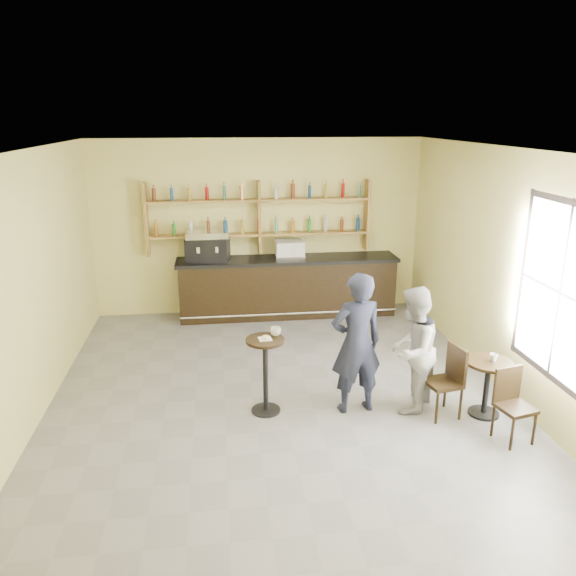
{
  "coord_description": "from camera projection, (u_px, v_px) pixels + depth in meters",
  "views": [
    {
      "loc": [
        -0.75,
        -6.69,
        3.59
      ],
      "look_at": [
        0.2,
        0.8,
        1.25
      ],
      "focal_mm": 35.0,
      "sensor_mm": 36.0,
      "label": 1
    }
  ],
  "objects": [
    {
      "name": "floor",
      "position": [
        281.0,
        395.0,
        7.49
      ],
      "size": [
        7.0,
        7.0,
        0.0
      ],
      "primitive_type": "plane",
      "color": "slate",
      "rests_on": "ground"
    },
    {
      "name": "ceiling",
      "position": [
        280.0,
        149.0,
        6.55
      ],
      "size": [
        7.0,
        7.0,
        0.0
      ],
      "primitive_type": "plane",
      "rotation": [
        3.14,
        0.0,
        0.0
      ],
      "color": "white",
      "rests_on": "wall_back"
    },
    {
      "name": "wall_back",
      "position": [
        259.0,
        227.0,
        10.34
      ],
      "size": [
        7.0,
        0.0,
        7.0
      ],
      "primitive_type": "plane",
      "rotation": [
        1.57,
        0.0,
        0.0
      ],
      "color": "#E4DA81",
      "rests_on": "floor"
    },
    {
      "name": "wall_front",
      "position": [
        340.0,
        430.0,
        3.7
      ],
      "size": [
        7.0,
        0.0,
        7.0
      ],
      "primitive_type": "plane",
      "rotation": [
        -1.57,
        0.0,
        0.0
      ],
      "color": "#E4DA81",
      "rests_on": "floor"
    },
    {
      "name": "wall_left",
      "position": [
        30.0,
        290.0,
        6.66
      ],
      "size": [
        0.0,
        7.0,
        7.0
      ],
      "primitive_type": "plane",
      "rotation": [
        1.57,
        0.0,
        1.57
      ],
      "color": "#E4DA81",
      "rests_on": "floor"
    },
    {
      "name": "wall_right",
      "position": [
        506.0,
        273.0,
        7.38
      ],
      "size": [
        0.0,
        7.0,
        7.0
      ],
      "primitive_type": "plane",
      "rotation": [
        1.57,
        0.0,
        -1.57
      ],
      "color": "#E4DA81",
      "rests_on": "floor"
    },
    {
      "name": "window_pane",
      "position": [
        560.0,
        293.0,
        6.21
      ],
      "size": [
        0.0,
        2.0,
        2.0
      ],
      "primitive_type": "plane",
      "rotation": [
        1.57,
        0.0,
        -1.57
      ],
      "color": "white",
      "rests_on": "wall_right"
    },
    {
      "name": "window_frame",
      "position": [
        560.0,
        293.0,
        6.21
      ],
      "size": [
        0.04,
        1.7,
        2.1
      ],
      "primitive_type": null,
      "color": "black",
      "rests_on": "wall_right"
    },
    {
      "name": "shelf_unit",
      "position": [
        259.0,
        217.0,
        10.15
      ],
      "size": [
        4.0,
        0.26,
        1.4
      ],
      "primitive_type": null,
      "color": "brown",
      "rests_on": "wall_back"
    },
    {
      "name": "liquor_bottles",
      "position": [
        259.0,
        208.0,
        10.1
      ],
      "size": [
        3.68,
        0.1,
        1.0
      ],
      "primitive_type": null,
      "color": "#8C5919",
      "rests_on": "shelf_unit"
    },
    {
      "name": "bar_counter",
      "position": [
        288.0,
        287.0,
        10.38
      ],
      "size": [
        4.02,
        0.79,
        1.09
      ],
      "primitive_type": null,
      "color": "black",
      "rests_on": "floor"
    },
    {
      "name": "espresso_machine",
      "position": [
        208.0,
        246.0,
        9.97
      ],
      "size": [
        0.81,
        0.59,
        0.53
      ],
      "primitive_type": null,
      "rotation": [
        0.0,
        0.0,
        -0.16
      ],
      "color": "black",
      "rests_on": "bar_counter"
    },
    {
      "name": "pastry_case",
      "position": [
        290.0,
        249.0,
        10.17
      ],
      "size": [
        0.55,
        0.45,
        0.32
      ],
      "primitive_type": null,
      "rotation": [
        0.0,
        0.0,
        -0.06
      ],
      "color": "silver",
      "rests_on": "bar_counter"
    },
    {
      "name": "pedestal_table",
      "position": [
        266.0,
        376.0,
        6.95
      ],
      "size": [
        0.48,
        0.48,
        0.98
      ],
      "primitive_type": null,
      "rotation": [
        0.0,
        0.0,
        -0.01
      ],
      "color": "black",
      "rests_on": "floor"
    },
    {
      "name": "napkin",
      "position": [
        265.0,
        339.0,
        6.81
      ],
      "size": [
        0.17,
        0.17,
        0.0
      ],
      "primitive_type": "cube",
      "rotation": [
        0.0,
        0.0,
        0.1
      ],
      "color": "white",
      "rests_on": "pedestal_table"
    },
    {
      "name": "donut",
      "position": [
        266.0,
        338.0,
        6.79
      ],
      "size": [
        0.13,
        0.13,
        0.04
      ],
      "primitive_type": "torus",
      "rotation": [
        0.0,
        0.0,
        -0.24
      ],
      "color": "gold",
      "rests_on": "napkin"
    },
    {
      "name": "cup_pedestal",
      "position": [
        276.0,
        331.0,
        6.9
      ],
      "size": [
        0.16,
        0.16,
        0.1
      ],
      "primitive_type": "imported",
      "rotation": [
        0.0,
        0.0,
        0.27
      ],
      "color": "white",
      "rests_on": "pedestal_table"
    },
    {
      "name": "man_main",
      "position": [
        356.0,
        344.0,
        6.88
      ],
      "size": [
        0.72,
        0.52,
        1.81
      ],
      "primitive_type": "imported",
      "rotation": [
        0.0,
        0.0,
        3.29
      ],
      "color": "black",
      "rests_on": "floor"
    },
    {
      "name": "cafe_table",
      "position": [
        486.0,
        388.0,
        6.92
      ],
      "size": [
        0.73,
        0.73,
        0.72
      ],
      "primitive_type": null,
      "rotation": [
        0.0,
        0.0,
        -0.34
      ],
      "color": "black",
      "rests_on": "floor"
    },
    {
      "name": "cup_cafe",
      "position": [
        494.0,
        358.0,
        6.81
      ],
      "size": [
        0.13,
        0.13,
        0.09
      ],
      "primitive_type": "imported",
      "rotation": [
        0.0,
        0.0,
        0.38
      ],
      "color": "white",
      "rests_on": "cafe_table"
    },
    {
      "name": "chair_west",
      "position": [
        443.0,
        382.0,
        6.88
      ],
      "size": [
        0.46,
        0.46,
        0.9
      ],
      "primitive_type": null,
      "rotation": [
        0.0,
        0.0,
        -1.38
      ],
      "color": "black",
      "rests_on": "floor"
    },
    {
      "name": "chair_south",
      "position": [
        516.0,
        407.0,
        6.34
      ],
      "size": [
        0.44,
        0.44,
        0.85
      ],
      "primitive_type": null,
      "rotation": [
        0.0,
        0.0,
        0.24
      ],
      "color": "black",
      "rests_on": "floor"
    },
    {
      "name": "patron_second",
      "position": [
        412.0,
        350.0,
        6.93
      ],
      "size": [
        0.96,
        0.99,
        1.61
      ],
      "primitive_type": "imported",
      "rotation": [
        0.0,
        0.0,
        -2.24
      ],
      "color": "#A09FA5",
      "rests_on": "floor"
    }
  ]
}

